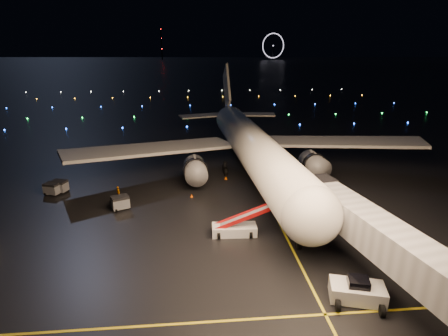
{
  "coord_description": "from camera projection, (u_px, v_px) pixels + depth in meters",
  "views": [
    {
      "loc": [
        2.06,
        -31.61,
        19.84
      ],
      "look_at": [
        5.87,
        12.0,
        5.0
      ],
      "focal_mm": 28.0,
      "sensor_mm": 36.0,
      "label": 1
    }
  ],
  "objects": [
    {
      "name": "radio_mast",
      "position": [
        161.0,
        44.0,
        718.97
      ],
      "size": [
        1.8,
        1.8,
        64.0
      ],
      "primitive_type": "cylinder",
      "color": "black",
      "rests_on": "ground"
    },
    {
      "name": "pushback_tug",
      "position": [
        357.0,
        289.0,
        28.88
      ],
      "size": [
        4.84,
        3.38,
        2.09
      ],
      "primitive_type": "cube",
      "rotation": [
        0.0,
        0.0,
        -0.27
      ],
      "color": "silver",
      "rests_on": "ground"
    },
    {
      "name": "ground",
      "position": [
        190.0,
        73.0,
        319.07
      ],
      "size": [
        2000.0,
        2000.0,
        0.0
      ],
      "primitive_type": "plane",
      "color": "black",
      "rests_on": "ground"
    },
    {
      "name": "safety_cone_2",
      "position": [
        197.0,
        182.0,
        54.72
      ],
      "size": [
        0.54,
        0.54,
        0.53
      ],
      "primitive_type": "cone",
      "rotation": [
        0.0,
        0.0,
        -0.18
      ],
      "color": "#FF5F02",
      "rests_on": "ground"
    },
    {
      "name": "baggage_cart_0",
      "position": [
        120.0,
        203.0,
        45.57
      ],
      "size": [
        2.57,
        2.25,
        1.82
      ],
      "primitive_type": "cube",
      "rotation": [
        0.0,
        0.0,
        0.42
      ],
      "color": "gray",
      "rests_on": "ground"
    },
    {
      "name": "safety_cone_3",
      "position": [
        75.0,
        159.0,
        65.75
      ],
      "size": [
        0.6,
        0.6,
        0.54
      ],
      "primitive_type": "cone",
      "rotation": [
        0.0,
        0.0,
        0.32
      ],
      "color": "#FF5F02",
      "rests_on": "ground"
    },
    {
      "name": "baggage_cart_2",
      "position": [
        52.0,
        189.0,
        50.22
      ],
      "size": [
        2.4,
        2.02,
        1.74
      ],
      "primitive_type": "cube",
      "rotation": [
        0.0,
        0.0,
        -0.34
      ],
      "color": "gray",
      "rests_on": "ground"
    },
    {
      "name": "taxiway_lights",
      "position": [
        188.0,
        103.0,
        135.98
      ],
      "size": [
        164.0,
        92.0,
        0.36
      ],
      "primitive_type": null,
      "color": "black",
      "rests_on": "ground"
    },
    {
      "name": "baggage_cart_1",
      "position": [
        60.0,
        186.0,
        51.1
      ],
      "size": [
        2.44,
        2.04,
        1.78
      ],
      "primitive_type": "cube",
      "rotation": [
        0.0,
        0.0,
        -0.31
      ],
      "color": "gray",
      "rests_on": "ground"
    },
    {
      "name": "crew_c",
      "position": [
        118.0,
        192.0,
        49.22
      ],
      "size": [
        0.82,
        1.06,
        1.68
      ],
      "primitive_type": "imported",
      "rotation": [
        0.0,
        0.0,
        -1.09
      ],
      "color": "orange",
      "rests_on": "ground"
    },
    {
      "name": "safety_cone_1",
      "position": [
        226.0,
        178.0,
        56.32
      ],
      "size": [
        0.55,
        0.55,
        0.54
      ],
      "primitive_type": "cone",
      "rotation": [
        0.0,
        0.0,
        -0.18
      ],
      "color": "#FF5F02",
      "rests_on": "ground"
    },
    {
      "name": "lane_cross",
      "position": [
        105.0,
        329.0,
        26.18
      ],
      "size": [
        60.0,
        0.25,
        0.02
      ],
      "primitive_type": "cube",
      "color": "gold",
      "rests_on": "ground"
    },
    {
      "name": "lane_centre",
      "position": [
        264.0,
        192.0,
        51.17
      ],
      "size": [
        0.25,
        80.0,
        0.02
      ],
      "primitive_type": "cube",
      "color": "gold",
      "rests_on": "ground"
    },
    {
      "name": "ferris_wheel",
      "position": [
        273.0,
        47.0,
        721.0
      ],
      "size": [
        49.33,
        16.8,
        52.0
      ],
      "primitive_type": null,
      "rotation": [
        0.0,
        0.0,
        0.26
      ],
      "color": "black",
      "rests_on": "ground"
    },
    {
      "name": "belt_loader",
      "position": [
        234.0,
        220.0,
        39.04
      ],
      "size": [
        7.4,
        2.25,
        3.56
      ],
      "primitive_type": null,
      "rotation": [
        0.0,
        0.0,
        -0.03
      ],
      "color": "silver",
      "rests_on": "ground"
    },
    {
      "name": "airliner",
      "position": [
        248.0,
        122.0,
        58.24
      ],
      "size": [
        62.77,
        59.97,
        16.89
      ],
      "primitive_type": null,
      "rotation": [
        0.0,
        0.0,
        0.06
      ],
      "color": "silver",
      "rests_on": "ground"
    },
    {
      "name": "safety_cone_0",
      "position": [
        192.0,
        195.0,
        49.54
      ],
      "size": [
        0.44,
        0.44,
        0.47
      ],
      "primitive_type": "cone",
      "rotation": [
        0.0,
        0.0,
        -0.06
      ],
      "color": "#FF5F02",
      "rests_on": "ground"
    }
  ]
}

